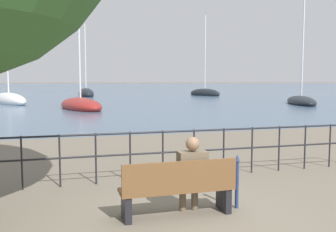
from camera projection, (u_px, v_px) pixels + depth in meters
ground_plane at (177, 215)px, 5.86m from camera, size 1000.00×1000.00×0.00m
harbor_water at (65, 86)px, 157.79m from camera, size 600.00×300.00×0.01m
park_bench at (178, 189)px, 5.76m from camera, size 1.79×0.45×0.90m
seated_person_left at (192, 171)px, 5.88m from camera, size 0.46×0.35×1.23m
promenade_railing at (147, 148)px, 7.83m from camera, size 10.57×0.04×1.05m
closed_umbrella at (237, 178)px, 6.14m from camera, size 0.09×0.09×0.90m
sailboat_0 at (81, 105)px, 27.72m from camera, size 3.89×6.95×8.26m
sailboat_2 at (86, 94)px, 49.77m from camera, size 2.27×5.32×10.00m
sailboat_3 at (205, 93)px, 52.69m from camera, size 3.81×5.93×11.54m
sailboat_4 at (9, 100)px, 34.56m from camera, size 4.89×8.50×11.48m
sailboat_5 at (301, 101)px, 33.66m from camera, size 4.70×7.42×11.59m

